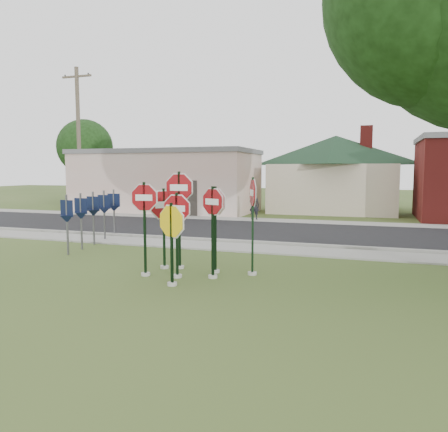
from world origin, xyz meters
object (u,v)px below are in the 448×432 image
(stop_sign_yellow, at_px, (172,234))
(pedestrian, at_px, (254,206))
(stop_sign_left, at_px, (145,216))
(stop_sign_center, at_px, (177,224))
(utility_pole_near, at_px, (79,138))

(stop_sign_yellow, distance_m, pedestrian, 14.32)
(stop_sign_yellow, distance_m, stop_sign_left, 1.34)
(stop_sign_center, relative_size, utility_pole_near, 0.24)
(stop_sign_center, bearing_deg, utility_pole_near, 133.75)
(stop_sign_left, distance_m, utility_pole_near, 19.61)
(stop_sign_yellow, bearing_deg, pedestrian, 96.84)
(utility_pole_near, relative_size, pedestrian, 6.19)
(stop_sign_yellow, relative_size, utility_pole_near, 0.22)
(pedestrian, bearing_deg, stop_sign_center, 98.65)
(utility_pole_near, bearing_deg, stop_sign_yellow, -47.30)
(stop_sign_yellow, bearing_deg, stop_sign_left, 148.13)
(stop_sign_left, bearing_deg, stop_sign_yellow, -31.87)
(stop_sign_yellow, distance_m, utility_pole_near, 20.90)
(stop_sign_yellow, xyz_separation_m, pedestrian, (-1.71, 14.22, -0.44))
(stop_sign_center, height_order, utility_pole_near, utility_pole_near)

